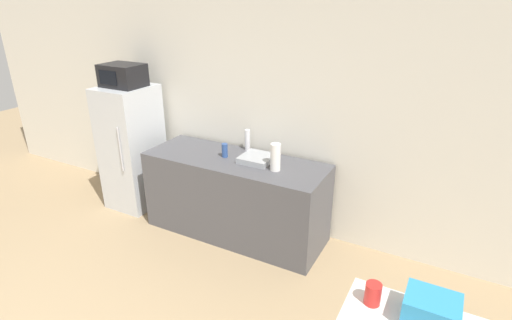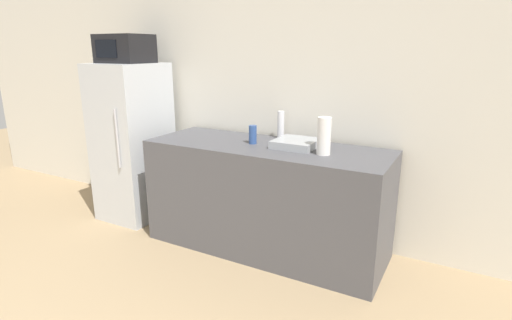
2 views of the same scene
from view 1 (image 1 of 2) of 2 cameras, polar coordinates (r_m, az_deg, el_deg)
name	(u,v)px [view 1 (image 1 of 2)]	position (r m, az deg, el deg)	size (l,w,h in m)	color
wall_back	(228,109)	(4.61, -4.07, 7.32)	(8.00, 0.06, 2.60)	silver
refrigerator	(132,148)	(5.16, -17.27, 1.71)	(0.57, 0.65, 1.52)	silver
microwave	(123,75)	(4.92, -18.51, 11.40)	(0.47, 0.36, 0.26)	black
counter	(236,197)	(4.42, -2.94, -5.25)	(1.99, 0.71, 0.90)	#4C4C51
sink_basin	(257,158)	(4.16, 0.15, 0.23)	(0.33, 0.33, 0.06)	#9EA3A8
bottle_tall	(247,140)	(4.43, -1.24, 2.90)	(0.06, 0.06, 0.24)	silver
bottle_short	(225,150)	(4.26, -4.49, 1.38)	(0.06, 0.06, 0.15)	#2D4C8C
basket	(431,310)	(2.17, 23.74, -19.08)	(0.25, 0.20, 0.15)	#2D8EC6
jar	(373,294)	(2.19, 16.36, -17.87)	(0.08, 0.08, 0.12)	red
paper_towel_roll	(275,157)	(3.91, 2.79, 0.41)	(0.10, 0.10, 0.28)	white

